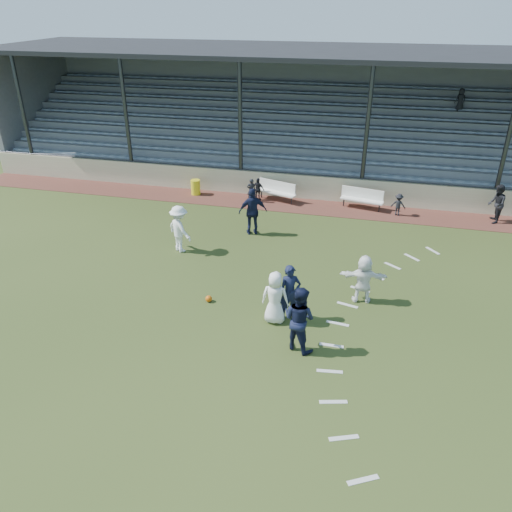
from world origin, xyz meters
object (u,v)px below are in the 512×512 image
at_px(bench_right, 362,197).
at_px(football, 209,299).
at_px(player_navy_lead, 290,293).
at_px(player_white_lead, 275,298).
at_px(official, 497,204).
at_px(trash_bin, 196,187).
at_px(bench_left, 277,189).

bearing_deg(bench_right, football, -103.51).
bearing_deg(player_navy_lead, bench_right, 60.20).
bearing_deg(football, bench_right, 64.93).
xyz_separation_m(player_white_lead, official, (7.89, 9.75, 0.03)).
distance_m(trash_bin, player_navy_lead, 11.70).
distance_m(bench_right, player_navy_lead, 9.93).
relative_size(player_navy_lead, official, 1.05).
relative_size(bench_left, trash_bin, 2.70).
relative_size(bench_right, trash_bin, 2.72).
bearing_deg(player_white_lead, trash_bin, -59.81).
bearing_deg(bench_left, player_white_lead, -60.31).
xyz_separation_m(bench_left, player_white_lead, (2.00, -10.12, 0.27)).
xyz_separation_m(football, official, (10.23, 9.17, 0.77)).
bearing_deg(official, bench_left, -89.09).
bearing_deg(trash_bin, football, -67.88).
height_order(player_white_lead, official, official).
height_order(bench_left, trash_bin, bench_left).
relative_size(trash_bin, player_white_lead, 0.44).
bearing_deg(trash_bin, official, -0.88).
height_order(bench_right, football, bench_right).
distance_m(player_white_lead, player_navy_lead, 0.50).
bearing_deg(bench_right, player_white_lead, -90.24).
distance_m(football, player_white_lead, 2.52).
height_order(player_white_lead, player_navy_lead, player_navy_lead).
relative_size(trash_bin, football, 3.42).
bearing_deg(bench_right, player_navy_lead, -88.30).
height_order(trash_bin, player_white_lead, player_white_lead).
xyz_separation_m(trash_bin, football, (3.82, -9.39, -0.29)).
xyz_separation_m(bench_left, bench_right, (4.10, -0.05, 0.00)).
bearing_deg(player_white_lead, bench_right, -103.30).
xyz_separation_m(bench_right, player_navy_lead, (-1.70, -9.77, 0.32)).
relative_size(bench_left, bench_right, 0.99).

